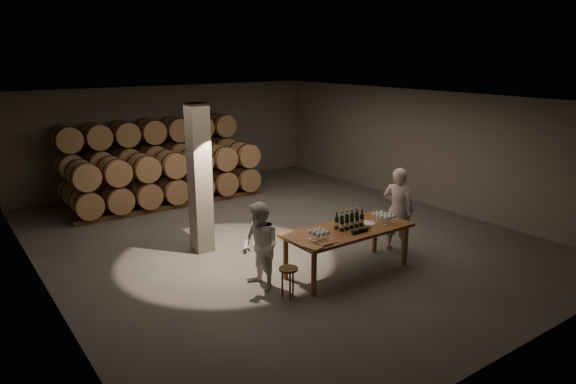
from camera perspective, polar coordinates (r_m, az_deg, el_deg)
room at (r=11.00m, az=-9.78°, el=1.41°), size 12.00×12.00×12.00m
tasting_table at (r=10.04m, az=6.69°, el=-4.61°), size 2.60×1.10×0.90m
barrel_stack_back at (r=15.91m, az=-14.95°, el=3.87°), size 5.48×0.95×2.31m
barrel_stack_front at (r=14.71m, az=-12.89°, el=1.63°), size 5.48×0.95×1.57m
bottle_cluster at (r=10.04m, az=6.83°, el=-3.26°), size 0.61×0.24×0.34m
lying_bottles at (r=9.80m, az=8.01°, el=-4.26°), size 0.47×0.08×0.08m
glass_cluster_left at (r=9.34m, az=3.47°, el=-4.50°), size 0.31×0.31×0.19m
glass_cluster_right at (r=10.47m, az=10.58°, el=-2.60°), size 0.31×0.42×0.18m
plate at (r=10.34m, az=8.81°, el=-3.44°), size 0.31×0.31×0.02m
notebook_near at (r=9.17m, az=4.03°, el=-5.70°), size 0.28×0.22×0.03m
notebook_corner at (r=8.99m, az=2.84°, el=-6.14°), size 0.28×0.33×0.02m
pen at (r=9.24m, az=5.29°, el=-5.63°), size 0.14×0.05×0.01m
stool at (r=9.07m, az=0.05°, el=-9.02°), size 0.34×0.34×0.56m
person_man at (r=11.28m, az=12.11°, el=-1.93°), size 0.68×0.80×1.85m
person_woman at (r=9.30m, az=-3.11°, el=-6.06°), size 0.64×0.81×1.62m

